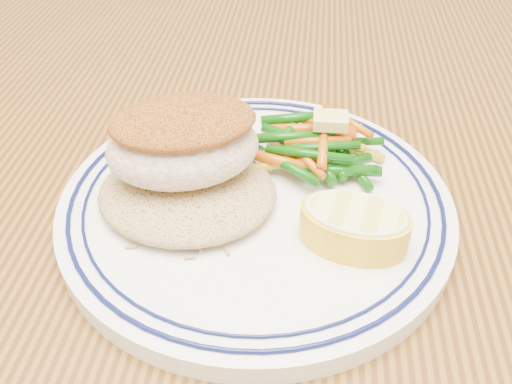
% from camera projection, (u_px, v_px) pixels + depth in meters
% --- Properties ---
extents(dining_table, '(1.50, 0.90, 0.75)m').
position_uv_depth(dining_table, '(253.00, 297.00, 0.46)').
color(dining_table, '#4B2D0F').
rests_on(dining_table, ground).
extents(plate, '(0.27, 0.27, 0.02)m').
position_uv_depth(plate, '(256.00, 204.00, 0.39)').
color(plate, white).
rests_on(plate, dining_table).
extents(rice_pilaf, '(0.12, 0.11, 0.02)m').
position_uv_depth(rice_pilaf, '(187.00, 189.00, 0.38)').
color(rice_pilaf, '#A18450').
rests_on(rice_pilaf, plate).
extents(fish_fillet, '(0.12, 0.10, 0.05)m').
position_uv_depth(fish_fillet, '(183.00, 141.00, 0.37)').
color(fish_fillet, beige).
rests_on(fish_fillet, rice_pilaf).
extents(vegetable_pile, '(0.10, 0.09, 0.03)m').
position_uv_depth(vegetable_pile, '(316.00, 146.00, 0.41)').
color(vegetable_pile, '#B55109').
rests_on(vegetable_pile, plate).
extents(butter_pat, '(0.02, 0.02, 0.01)m').
position_uv_depth(butter_pat, '(331.00, 121.00, 0.41)').
color(butter_pat, '#E9DE72').
rests_on(butter_pat, vegetable_pile).
extents(lemon_wedge, '(0.08, 0.07, 0.03)m').
position_uv_depth(lemon_wedge, '(354.00, 225.00, 0.35)').
color(lemon_wedge, yellow).
rests_on(lemon_wedge, plate).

